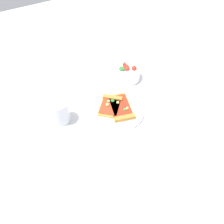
{
  "coord_description": "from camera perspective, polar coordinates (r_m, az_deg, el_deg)",
  "views": [
    {
      "loc": [
        0.37,
        0.53,
        0.76
      ],
      "look_at": [
        0.07,
        -0.01,
        0.03
      ],
      "focal_mm": 37.16,
      "sensor_mm": 36.0,
      "label": 1
    }
  ],
  "objects": [
    {
      "name": "plate",
      "position": [
        1.0,
        0.9,
        0.63
      ],
      "size": [
        0.25,
        0.25,
        0.01
      ],
      "primitive_type": "cylinder",
      "color": "white",
      "rests_on": "ground_plane"
    },
    {
      "name": "ground_plane",
      "position": [
        1.0,
        3.7,
        -0.13
      ],
      "size": [
        2.4,
        2.4,
        0.0
      ],
      "primitive_type": "plane",
      "color": "silver",
      "rests_on": "ground"
    },
    {
      "name": "pizza_slice_near",
      "position": [
        0.99,
        2.26,
        0.86
      ],
      "size": [
        0.12,
        0.17,
        0.02
      ],
      "color": "gold",
      "rests_on": "plate"
    },
    {
      "name": "soda_glass",
      "position": [
        0.96,
        -12.59,
        -0.0
      ],
      "size": [
        0.07,
        0.07,
        0.1
      ],
      "color": "silver",
      "rests_on": "ground_plane"
    },
    {
      "name": "pizza_slice_far",
      "position": [
        1.0,
        -0.36,
        1.87
      ],
      "size": [
        0.14,
        0.14,
        0.02
      ],
      "color": "gold",
      "rests_on": "plate"
    },
    {
      "name": "salad_bowl",
      "position": [
        1.14,
        3.68,
        9.61
      ],
      "size": [
        0.13,
        0.13,
        0.07
      ],
      "color": "white",
      "rests_on": "ground_plane"
    },
    {
      "name": "paper_napkin",
      "position": [
        0.85,
        8.54,
        -15.13
      ],
      "size": [
        0.19,
        0.18,
        0.0
      ],
      "primitive_type": "cube",
      "rotation": [
        0.0,
        0.0,
        0.32
      ],
      "color": "white",
      "rests_on": "ground_plane"
    }
  ]
}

